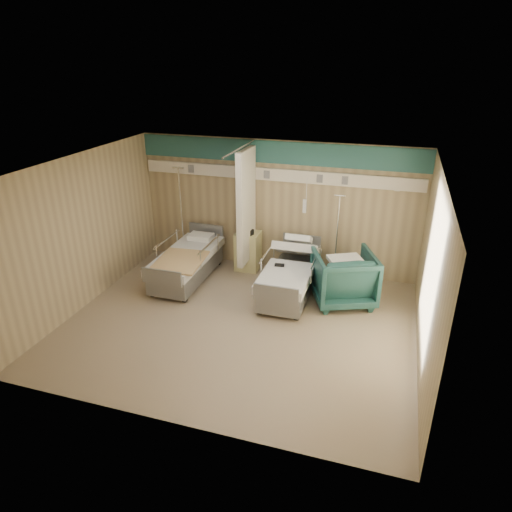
{
  "coord_description": "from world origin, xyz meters",
  "views": [
    {
      "loc": [
        2.32,
        -6.5,
        4.39
      ],
      "look_at": [
        0.13,
        0.6,
        1.07
      ],
      "focal_mm": 32.0,
      "sensor_mm": 36.0,
      "label": 1
    }
  ],
  "objects_px": {
    "bed_left": "(187,266)",
    "visitor_armchair": "(343,277)",
    "iv_stand_right": "(335,263)",
    "bedside_cabinet": "(248,251)",
    "iv_stand_left": "(183,243)",
    "bed_right": "(290,280)"
  },
  "relations": [
    {
      "from": "bed_left",
      "to": "iv_stand_right",
      "type": "distance_m",
      "value": 3.09
    },
    {
      "from": "visitor_armchair",
      "to": "iv_stand_left",
      "type": "height_order",
      "value": "iv_stand_left"
    },
    {
      "from": "bed_left",
      "to": "visitor_armchair",
      "type": "distance_m",
      "value": 3.23
    },
    {
      "from": "bed_left",
      "to": "bed_right",
      "type": "bearing_deg",
      "value": 0.0
    },
    {
      "from": "bedside_cabinet",
      "to": "iv_stand_left",
      "type": "xyz_separation_m",
      "value": [
        -1.53,
        -0.04,
        0.02
      ]
    },
    {
      "from": "bedside_cabinet",
      "to": "iv_stand_left",
      "type": "relative_size",
      "value": 0.39
    },
    {
      "from": "bed_right",
      "to": "bedside_cabinet",
      "type": "relative_size",
      "value": 2.54
    },
    {
      "from": "bed_left",
      "to": "iv_stand_left",
      "type": "height_order",
      "value": "iv_stand_left"
    },
    {
      "from": "bed_right",
      "to": "bed_left",
      "type": "bearing_deg",
      "value": 180.0
    },
    {
      "from": "iv_stand_left",
      "to": "iv_stand_right",
      "type": "bearing_deg",
      "value": 1.45
    },
    {
      "from": "bed_left",
      "to": "bedside_cabinet",
      "type": "relative_size",
      "value": 2.54
    },
    {
      "from": "bedside_cabinet",
      "to": "iv_stand_left",
      "type": "distance_m",
      "value": 1.53
    },
    {
      "from": "iv_stand_right",
      "to": "bed_right",
      "type": "bearing_deg",
      "value": -128.22
    },
    {
      "from": "bed_left",
      "to": "iv_stand_right",
      "type": "height_order",
      "value": "iv_stand_right"
    },
    {
      "from": "visitor_armchair",
      "to": "iv_stand_right",
      "type": "height_order",
      "value": "iv_stand_right"
    },
    {
      "from": "bed_right",
      "to": "bedside_cabinet",
      "type": "xyz_separation_m",
      "value": [
        -1.15,
        0.9,
        0.11
      ]
    },
    {
      "from": "visitor_armchair",
      "to": "iv_stand_right",
      "type": "bearing_deg",
      "value": -94.99
    },
    {
      "from": "bedside_cabinet",
      "to": "visitor_armchair",
      "type": "bearing_deg",
      "value": -21.42
    },
    {
      "from": "iv_stand_left",
      "to": "bedside_cabinet",
      "type": "bearing_deg",
      "value": 1.63
    },
    {
      "from": "iv_stand_left",
      "to": "bed_right",
      "type": "bearing_deg",
      "value": -17.72
    },
    {
      "from": "bed_right",
      "to": "iv_stand_left",
      "type": "bearing_deg",
      "value": 162.28
    },
    {
      "from": "bed_right",
      "to": "bed_left",
      "type": "distance_m",
      "value": 2.2
    }
  ]
}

